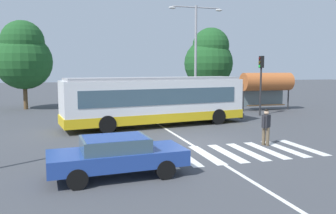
# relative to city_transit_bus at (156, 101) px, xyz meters

# --- Properties ---
(ground_plane) EXTENTS (160.00, 160.00, 0.00)m
(ground_plane) POSITION_rel_city_transit_bus_xyz_m (0.77, -5.34, -1.59)
(ground_plane) COLOR #424449
(city_transit_bus) EXTENTS (11.91, 4.22, 3.06)m
(city_transit_bus) POSITION_rel_city_transit_bus_xyz_m (0.00, 0.00, 0.00)
(city_transit_bus) COLOR black
(city_transit_bus) RESTS_ON ground_plane
(pedestrian_crossing_street) EXTENTS (0.51, 0.43, 1.72)m
(pedestrian_crossing_street) POSITION_rel_city_transit_bus_xyz_m (3.56, -6.82, -0.62)
(pedestrian_crossing_street) COLOR brown
(pedestrian_crossing_street) RESTS_ON ground_plane
(foreground_sedan) EXTENTS (4.61, 2.11, 1.35)m
(foreground_sedan) POSITION_rel_city_transit_bus_xyz_m (-3.78, -9.47, -0.82)
(foreground_sedan) COLOR black
(foreground_sedan) RESTS_ON ground_plane
(parked_car_white) EXTENTS (2.23, 4.65, 1.35)m
(parked_car_white) POSITION_rel_city_transit_bus_xyz_m (-4.70, 10.89, -0.82)
(parked_car_white) COLOR black
(parked_car_white) RESTS_ON ground_plane
(parked_car_charcoal) EXTENTS (1.94, 4.54, 1.35)m
(parked_car_charcoal) POSITION_rel_city_transit_bus_xyz_m (-2.10, 11.26, -0.82)
(parked_car_charcoal) COLOR black
(parked_car_charcoal) RESTS_ON ground_plane
(parked_car_blue) EXTENTS (1.92, 4.53, 1.35)m
(parked_car_blue) POSITION_rel_city_transit_bus_xyz_m (0.60, 10.85, -0.82)
(parked_car_blue) COLOR black
(parked_car_blue) RESTS_ON ground_plane
(parked_car_silver) EXTENTS (2.08, 4.60, 1.35)m
(parked_car_silver) POSITION_rel_city_transit_bus_xyz_m (3.55, 11.17, -0.82)
(parked_car_silver) COLOR black
(parked_car_silver) RESTS_ON ground_plane
(parked_car_black) EXTENTS (2.26, 4.66, 1.35)m
(parked_car_black) POSITION_rel_city_transit_bus_xyz_m (6.07, 10.84, -0.82)
(parked_car_black) COLOR black
(parked_car_black) RESTS_ON ground_plane
(parked_car_red) EXTENTS (2.20, 4.64, 1.35)m
(parked_car_red) POSITION_rel_city_transit_bus_xyz_m (8.79, 11.33, -0.82)
(parked_car_red) COLOR black
(parked_car_red) RESTS_ON ground_plane
(traffic_light_far_corner) EXTENTS (0.33, 0.32, 4.56)m
(traffic_light_far_corner) POSITION_rel_city_transit_bus_xyz_m (8.87, 2.29, 1.48)
(traffic_light_far_corner) COLOR #28282B
(traffic_light_far_corner) RESTS_ON ground_plane
(bus_stop_shelter) EXTENTS (4.56, 1.54, 3.25)m
(bus_stop_shelter) POSITION_rel_city_transit_bus_xyz_m (11.18, 5.09, 0.83)
(bus_stop_shelter) COLOR #28282B
(bus_stop_shelter) RESTS_ON ground_plane
(twin_arm_street_lamp) EXTENTS (4.67, 0.32, 8.69)m
(twin_arm_street_lamp) POSITION_rel_city_transit_bus_xyz_m (4.89, 5.83, 3.80)
(twin_arm_street_lamp) COLOR #939399
(twin_arm_street_lamp) RESTS_ON ground_plane
(background_tree_left) EXTENTS (4.89, 4.89, 7.77)m
(background_tree_left) POSITION_rel_city_transit_bus_xyz_m (-8.94, 11.76, 3.13)
(background_tree_left) COLOR brown
(background_tree_left) RESTS_ON ground_plane
(background_tree_right) EXTENTS (4.96, 4.96, 7.73)m
(background_tree_right) POSITION_rel_city_transit_bus_xyz_m (8.63, 11.69, 3.05)
(background_tree_right) COLOR brown
(background_tree_right) RESTS_ON ground_plane
(crosswalk_painted_stripes) EXTENTS (7.11, 3.23, 0.01)m
(crosswalk_painted_stripes) POSITION_rel_city_transit_bus_xyz_m (1.63, -7.66, -1.58)
(crosswalk_painted_stripes) COLOR silver
(crosswalk_painted_stripes) RESTS_ON ground_plane
(lane_center_line) EXTENTS (0.16, 24.00, 0.01)m
(lane_center_line) POSITION_rel_city_transit_bus_xyz_m (0.28, -3.34, -1.58)
(lane_center_line) COLOR silver
(lane_center_line) RESTS_ON ground_plane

